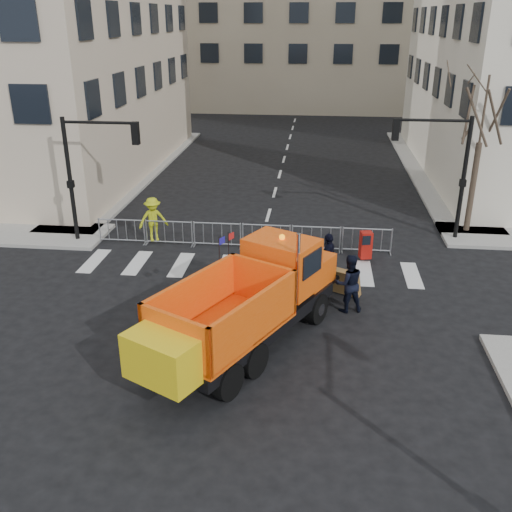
# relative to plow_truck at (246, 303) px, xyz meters

# --- Properties ---
(ground) EXTENTS (120.00, 120.00, 0.00)m
(ground) POSITION_rel_plow_truck_xyz_m (-0.44, 0.38, -1.55)
(ground) COLOR black
(ground) RESTS_ON ground
(sidewalk_back) EXTENTS (64.00, 5.00, 0.15)m
(sidewalk_back) POSITION_rel_plow_truck_xyz_m (-0.44, 8.88, -1.47)
(sidewalk_back) COLOR gray
(sidewalk_back) RESTS_ON ground
(traffic_light_left) EXTENTS (0.18, 0.18, 5.40)m
(traffic_light_left) POSITION_rel_plow_truck_xyz_m (-8.44, 7.88, 1.15)
(traffic_light_left) COLOR black
(traffic_light_left) RESTS_ON ground
(traffic_light_right) EXTENTS (0.18, 0.18, 5.40)m
(traffic_light_right) POSITION_rel_plow_truck_xyz_m (8.06, 9.88, 1.15)
(traffic_light_right) COLOR black
(traffic_light_right) RESTS_ON ground
(crowd_barriers) EXTENTS (12.60, 0.60, 1.10)m
(crowd_barriers) POSITION_rel_plow_truck_xyz_m (-1.19, 7.98, -1.00)
(crowd_barriers) COLOR #9EA0A5
(crowd_barriers) RESTS_ON ground
(street_tree) EXTENTS (3.00, 3.00, 7.50)m
(street_tree) POSITION_rel_plow_truck_xyz_m (8.76, 10.88, 2.20)
(street_tree) COLOR #382B21
(street_tree) RESTS_ON ground
(plow_truck) EXTENTS (6.28, 9.04, 3.48)m
(plow_truck) POSITION_rel_plow_truck_xyz_m (0.00, 0.00, 0.00)
(plow_truck) COLOR black
(plow_truck) RESTS_ON ground
(cop_a) EXTENTS (0.79, 0.60, 1.97)m
(cop_a) POSITION_rel_plow_truck_xyz_m (0.79, 4.39, -0.56)
(cop_a) COLOR black
(cop_a) RESTS_ON ground
(cop_b) EXTENTS (1.14, 0.98, 2.02)m
(cop_b) POSITION_rel_plow_truck_xyz_m (3.08, 2.77, -0.54)
(cop_b) COLOR black
(cop_b) RESTS_ON ground
(cop_c) EXTENTS (0.81, 1.23, 1.95)m
(cop_c) POSITION_rel_plow_truck_xyz_m (2.42, 4.89, -0.57)
(cop_c) COLOR black
(cop_c) RESTS_ON ground
(worker) EXTENTS (1.43, 1.18, 1.92)m
(worker) POSITION_rel_plow_truck_xyz_m (-5.02, 8.04, -0.44)
(worker) COLOR #B0BA15
(worker) RESTS_ON sidewalk_back
(newspaper_box) EXTENTS (0.53, 0.49, 1.10)m
(newspaper_box) POSITION_rel_plow_truck_xyz_m (3.94, 7.08, -0.85)
(newspaper_box) COLOR #A6130C
(newspaper_box) RESTS_ON sidewalk_back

